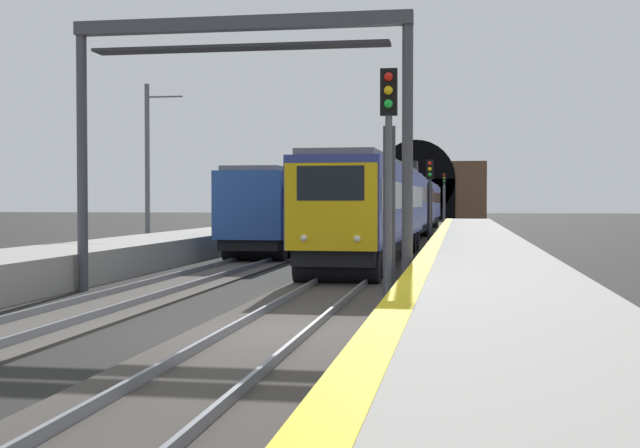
{
  "coord_description": "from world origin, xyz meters",
  "views": [
    {
      "loc": [
        -15.05,
        -3.35,
        2.43
      ],
      "look_at": [
        11.74,
        1.07,
        1.7
      ],
      "focal_mm": 47.63,
      "sensor_mm": 36.0,
      "label": 1
    }
  ],
  "objects_px": {
    "railway_signal_near": "(389,164)",
    "railway_signal_mid": "(430,194)",
    "train_adjacent_platform": "(324,206)",
    "overhead_signal_gantry": "(239,84)",
    "train_main_approaching": "(404,204)",
    "railway_signal_far": "(444,194)",
    "catenary_mast_near": "(148,167)"
  },
  "relations": [
    {
      "from": "railway_signal_near",
      "to": "railway_signal_mid",
      "type": "height_order",
      "value": "railway_signal_near"
    },
    {
      "from": "train_adjacent_platform",
      "to": "overhead_signal_gantry",
      "type": "relative_size",
      "value": 4.09
    },
    {
      "from": "railway_signal_near",
      "to": "train_main_approaching",
      "type": "bearing_deg",
      "value": -176.85
    },
    {
      "from": "train_main_approaching",
      "to": "railway_signal_mid",
      "type": "bearing_deg",
      "value": 18.44
    },
    {
      "from": "train_main_approaching",
      "to": "overhead_signal_gantry",
      "type": "bearing_deg",
      "value": -3.29
    },
    {
      "from": "overhead_signal_gantry",
      "to": "railway_signal_near",
      "type": "bearing_deg",
      "value": -120.36
    },
    {
      "from": "railway_signal_mid",
      "to": "railway_signal_near",
      "type": "bearing_deg",
      "value": 0.0
    },
    {
      "from": "railway_signal_near",
      "to": "railway_signal_far",
      "type": "distance_m",
      "value": 68.34
    },
    {
      "from": "train_adjacent_platform",
      "to": "railway_signal_far",
      "type": "distance_m",
      "value": 38.1
    },
    {
      "from": "railway_signal_near",
      "to": "railway_signal_far",
      "type": "height_order",
      "value": "railway_signal_near"
    },
    {
      "from": "railway_signal_near",
      "to": "overhead_signal_gantry",
      "type": "relative_size",
      "value": 0.6
    },
    {
      "from": "railway_signal_mid",
      "to": "overhead_signal_gantry",
      "type": "bearing_deg",
      "value": -9.7
    },
    {
      "from": "railway_signal_mid",
      "to": "catenary_mast_near",
      "type": "bearing_deg",
      "value": -56.43
    },
    {
      "from": "train_main_approaching",
      "to": "railway_signal_far",
      "type": "distance_m",
      "value": 36.29
    },
    {
      "from": "catenary_mast_near",
      "to": "train_main_approaching",
      "type": "bearing_deg",
      "value": -37.62
    },
    {
      "from": "railway_signal_mid",
      "to": "railway_signal_far",
      "type": "relative_size",
      "value": 0.88
    },
    {
      "from": "overhead_signal_gantry",
      "to": "railway_signal_mid",
      "type": "bearing_deg",
      "value": -9.7
    },
    {
      "from": "train_main_approaching",
      "to": "railway_signal_mid",
      "type": "height_order",
      "value": "train_main_approaching"
    },
    {
      "from": "train_main_approaching",
      "to": "railway_signal_far",
      "type": "relative_size",
      "value": 10.6
    },
    {
      "from": "railway_signal_near",
      "to": "railway_signal_mid",
      "type": "distance_m",
      "value": 26.42
    },
    {
      "from": "railway_signal_far",
      "to": "train_adjacent_platform",
      "type": "bearing_deg",
      "value": -9.74
    },
    {
      "from": "railway_signal_near",
      "to": "catenary_mast_near",
      "type": "bearing_deg",
      "value": -145.13
    },
    {
      "from": "railway_signal_mid",
      "to": "overhead_signal_gantry",
      "type": "distance_m",
      "value": 24.5
    },
    {
      "from": "railway_signal_far",
      "to": "catenary_mast_near",
      "type": "bearing_deg",
      "value": -14.05
    },
    {
      "from": "train_main_approaching",
      "to": "railway_signal_far",
      "type": "bearing_deg",
      "value": 178.43
    },
    {
      "from": "train_adjacent_platform",
      "to": "railway_signal_near",
      "type": "relative_size",
      "value": 6.82
    },
    {
      "from": "railway_signal_far",
      "to": "catenary_mast_near",
      "type": "height_order",
      "value": "catenary_mast_near"
    },
    {
      "from": "catenary_mast_near",
      "to": "railway_signal_mid",
      "type": "bearing_deg",
      "value": -56.43
    },
    {
      "from": "train_adjacent_platform",
      "to": "railway_signal_mid",
      "type": "relative_size",
      "value": 7.94
    },
    {
      "from": "overhead_signal_gantry",
      "to": "catenary_mast_near",
      "type": "bearing_deg",
      "value": 28.45
    },
    {
      "from": "railway_signal_near",
      "to": "railway_signal_far",
      "type": "relative_size",
      "value": 1.02
    },
    {
      "from": "railway_signal_mid",
      "to": "railway_signal_far",
      "type": "height_order",
      "value": "railway_signal_far"
    }
  ]
}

